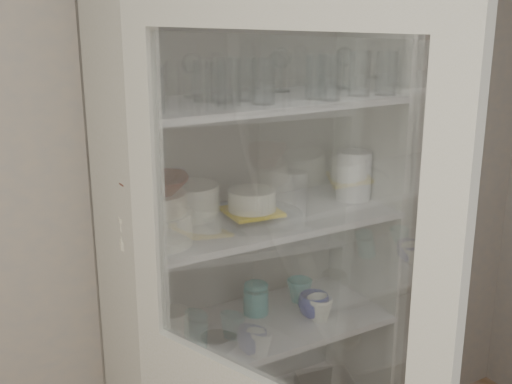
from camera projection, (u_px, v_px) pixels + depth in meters
wall_back at (174, 197)px, 2.25m from camera, size 3.60×0.02×2.60m
pantry_cabinet at (247, 295)px, 2.32m from camera, size 1.00×0.45×2.10m
tumbler_0 at (153, 91)px, 1.73m from camera, size 0.07×0.07×0.13m
tumbler_1 at (229, 83)px, 1.85m from camera, size 0.09×0.09×0.14m
tumbler_2 at (264, 81)px, 1.92m from camera, size 0.07×0.07×0.14m
tumbler_3 at (317, 77)px, 2.03m from camera, size 0.08×0.08×0.14m
tumbler_4 at (330, 77)px, 2.00m from camera, size 0.09×0.09×0.14m
tumbler_5 at (360, 73)px, 2.10m from camera, size 0.08×0.08×0.15m
tumbler_6 at (386, 73)px, 2.12m from camera, size 0.09×0.09×0.14m
tumbler_7 at (133, 82)px, 1.85m from camera, size 0.10×0.10×0.15m
tumbler_8 at (204, 81)px, 1.97m from camera, size 0.07×0.07×0.13m
tumbler_9 at (222, 80)px, 1.95m from camera, size 0.09×0.09×0.14m
tumbler_10 at (246, 80)px, 2.00m from camera, size 0.08×0.08×0.13m
goblet_0 at (121, 73)px, 1.93m from camera, size 0.08×0.08×0.19m
goblet_1 at (193, 73)px, 2.06m from camera, size 0.07×0.07×0.16m
goblet_2 at (281, 68)px, 2.20m from camera, size 0.07×0.07×0.16m
goblet_3 at (345, 66)px, 2.30m from camera, size 0.07×0.07×0.16m
plate_stack_front at (156, 228)px, 1.91m from camera, size 0.22×0.22×0.10m
plate_stack_back at (190, 200)px, 2.16m from camera, size 0.20×0.20×0.11m
cream_bowl at (155, 203)px, 1.89m from camera, size 0.23×0.23×0.06m
terracotta_bowl at (154, 185)px, 1.87m from camera, size 0.27×0.27×0.05m
glass_platter at (252, 216)px, 2.15m from camera, size 0.36×0.36×0.02m
yellow_trivet at (252, 211)px, 2.14m from camera, size 0.19×0.19×0.01m
white_ramekin at (252, 200)px, 2.13m from camera, size 0.21×0.21×0.07m
grey_bowl_stack at (354, 175)px, 2.35m from camera, size 0.13×0.13×0.18m
mug_blue at (314, 306)px, 2.32m from camera, size 0.13×0.13×0.09m
mug_teal at (300, 290)px, 2.44m from camera, size 0.12×0.12×0.09m
mug_white at (320, 309)px, 2.30m from camera, size 0.11×0.11×0.09m
teal_jar at (256, 299)px, 2.34m from camera, size 0.09×0.09×0.11m
measuring_cups at (216, 342)px, 2.11m from camera, size 0.10×0.10×0.04m
white_canister at (173, 329)px, 2.11m from camera, size 0.12×0.12×0.13m
tin_box at (325, 384)px, 2.56m from camera, size 0.25×0.21×0.06m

